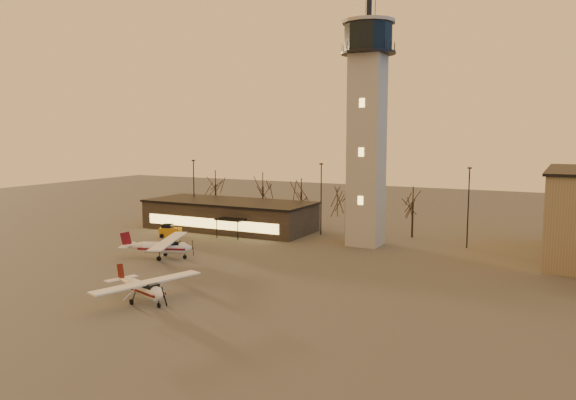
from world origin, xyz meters
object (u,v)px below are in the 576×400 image
(control_tower, at_px, (367,117))
(cessna_front, at_px, (146,292))
(terminal, at_px, (230,215))
(service_cart, at_px, (170,232))
(cessna_rear, at_px, (166,249))

(control_tower, relative_size, cessna_front, 3.27)
(terminal, height_order, service_cart, terminal)
(control_tower, xyz_separation_m, cessna_front, (-8.27, -32.12, -15.38))
(terminal, distance_m, cessna_rear, 20.45)
(cessna_front, height_order, service_cart, cessna_front)
(control_tower, bearing_deg, service_cart, -164.79)
(cessna_rear, bearing_deg, control_tower, 22.17)
(cessna_front, xyz_separation_m, cessna_rear, (-9.46, 14.13, 0.11))
(control_tower, xyz_separation_m, service_cart, (-25.97, -7.06, -15.64))
(terminal, xyz_separation_m, cessna_front, (13.73, -34.10, -1.21))
(cessna_rear, height_order, service_cart, cessna_rear)
(service_cart, bearing_deg, terminal, 47.55)
(terminal, relative_size, service_cart, 8.06)
(control_tower, bearing_deg, terminal, 174.85)
(cessna_rear, xyz_separation_m, service_cart, (-8.24, 10.93, -0.38))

